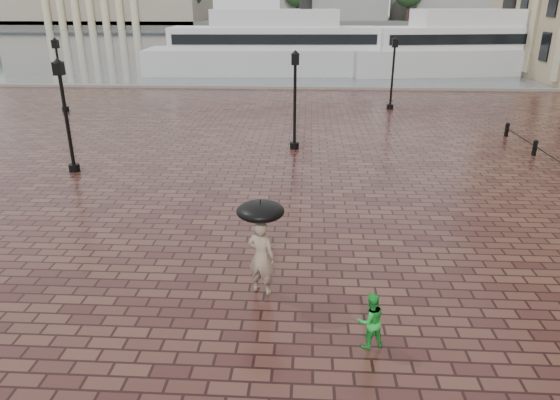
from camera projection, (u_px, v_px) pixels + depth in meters
name	position (u px, v px, depth m)	size (l,w,h in m)	color
ground	(140.00, 316.00, 11.08)	(300.00, 300.00, 0.00)	#381B19
harbour_water	(291.00, 39.00, 96.51)	(240.00, 240.00, 0.00)	#485158
quay_edge	(264.00, 88.00, 40.80)	(80.00, 0.60, 0.30)	slate
far_shore	(299.00, 22.00, 159.28)	(300.00, 60.00, 2.00)	#4C4C47
street_lamps	(212.00, 87.00, 26.56)	(21.44, 14.44, 4.40)	black
adult_pedestrian	(261.00, 257.00, 11.70)	(0.68, 0.45, 1.86)	gray
child_pedestrian	(370.00, 321.00, 9.92)	(0.59, 0.46, 1.21)	green
ferry_near	(275.00, 48.00, 48.64)	(25.24, 7.41, 8.18)	silver
ferry_far	(474.00, 47.00, 48.82)	(25.67, 10.33, 8.20)	silver
umbrella	(260.00, 211.00, 11.27)	(1.10, 1.10, 1.19)	black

